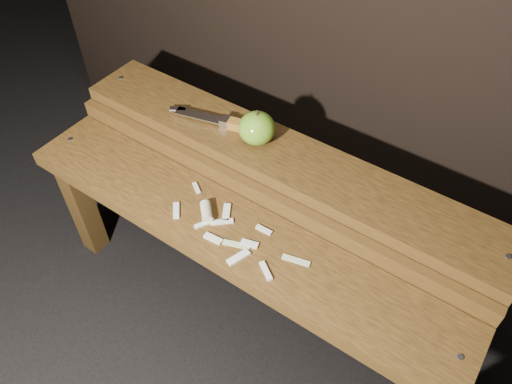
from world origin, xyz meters
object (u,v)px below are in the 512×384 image
Objects in this scene: bench_front_tier at (228,248)px; knife at (237,125)px; bench_rear_tier at (279,177)px; apple at (257,128)px.

knife is at bearing 121.00° from bench_front_tier.
apple is (-0.07, 0.00, 0.13)m from bench_rear_tier.
apple is at bearing -8.60° from knife.
bench_front_tier is 0.23m from bench_rear_tier.
bench_front_tier is at bearing -72.27° from apple.
bench_front_tier is 0.31m from apple.
bench_front_tier is at bearing -90.00° from bench_rear_tier.
bench_front_tier is 0.32m from knife.
bench_rear_tier is 0.15m from apple.
bench_rear_tier is 0.18m from knife.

